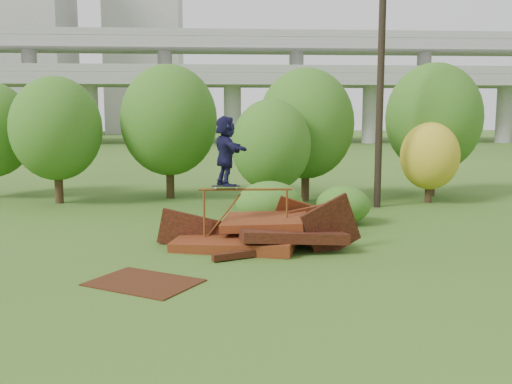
{
  "coord_description": "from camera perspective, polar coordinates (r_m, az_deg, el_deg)",
  "views": [
    {
      "loc": [
        -1.83,
        -13.64,
        3.74
      ],
      "look_at": [
        -0.8,
        2.0,
        1.6
      ],
      "focal_mm": 40.0,
      "sensor_mm": 36.0,
      "label": 1
    }
  ],
  "objects": [
    {
      "name": "tree_4",
      "position": [
        25.22,
        16.99,
        3.45
      ],
      "size": [
        2.48,
        2.48,
        3.42
      ],
      "color": "black",
      "rests_on": "ground"
    },
    {
      "name": "freeway_overpass",
      "position": [
        76.86,
        -2.45,
        12.68
      ],
      "size": [
        160.0,
        15.0,
        13.7
      ],
      "color": "gray",
      "rests_on": "ground"
    },
    {
      "name": "tree_2",
      "position": [
        22.08,
        1.54,
        4.71
      ],
      "size": [
        3.08,
        3.08,
        4.34
      ],
      "color": "black",
      "rests_on": "ground"
    },
    {
      "name": "shrub_left",
      "position": [
        18.89,
        1.36,
        -1.25
      ],
      "size": [
        2.24,
        2.07,
        1.55
      ],
      "primitive_type": "ellipsoid",
      "color": "#245717",
      "rests_on": "ground"
    },
    {
      "name": "tree_5",
      "position": [
        27.3,
        17.34,
        7.07
      ],
      "size": [
        4.31,
        4.31,
        6.06
      ],
      "color": "black",
      "rests_on": "ground"
    },
    {
      "name": "skateboard",
      "position": [
        15.96,
        -3.02,
        0.6
      ],
      "size": [
        0.81,
        0.25,
        0.08
      ],
      "rotation": [
        0.0,
        0.0,
        -0.04
      ],
      "color": "black",
      "rests_on": "grind_rail"
    },
    {
      "name": "tree_0",
      "position": [
        25.34,
        -19.35,
        5.99
      ],
      "size": [
        3.77,
        3.77,
        5.32
      ],
      "color": "black",
      "rests_on": "ground"
    },
    {
      "name": "building_right",
      "position": [
        116.96,
        -10.98,
        12.67
      ],
      "size": [
        14.0,
        14.0,
        28.0
      ],
      "primitive_type": "cube",
      "color": "#9E9E99",
      "rests_on": "ground"
    },
    {
      "name": "grind_rail",
      "position": [
        16.04,
        -1.05,
        -1.28
      ],
      "size": [
        2.63,
        0.16,
        1.68
      ],
      "color": "brown",
      "rests_on": "ground"
    },
    {
      "name": "building_left",
      "position": [
        115.33,
        -22.73,
        14.04
      ],
      "size": [
        18.0,
        16.0,
        35.0
      ],
      "primitive_type": "cube",
      "color": "#9E9E99",
      "rests_on": "ground"
    },
    {
      "name": "skater",
      "position": [
        15.87,
        -3.04,
        4.13
      ],
      "size": [
        1.17,
        1.88,
        1.94
      ],
      "primitive_type": "imported",
      "rotation": [
        0.0,
        0.0,
        1.93
      ],
      "color": "#161539",
      "rests_on": "skateboard"
    },
    {
      "name": "tree_3",
      "position": [
        24.68,
        5.02,
        6.81
      ],
      "size": [
        4.12,
        4.12,
        5.71
      ],
      "color": "black",
      "rests_on": "ground"
    },
    {
      "name": "ground",
      "position": [
        14.26,
        3.77,
        -7.44
      ],
      "size": [
        240.0,
        240.0,
        0.0
      ],
      "primitive_type": "plane",
      "color": "#2D5116",
      "rests_on": "ground"
    },
    {
      "name": "shrub_right",
      "position": [
        19.74,
        8.71,
        -1.29
      ],
      "size": [
        1.86,
        1.71,
        1.32
      ],
      "primitive_type": "ellipsoid",
      "color": "#245717",
      "rests_on": "ground"
    },
    {
      "name": "scrap_pile",
      "position": [
        16.14,
        0.4,
        -4.28
      ],
      "size": [
        5.83,
        3.17,
        1.95
      ],
      "color": "#491D0D",
      "rests_on": "ground"
    },
    {
      "name": "tree_1",
      "position": [
        25.72,
        -8.69,
        7.1
      ],
      "size": [
        4.27,
        4.27,
        5.94
      ],
      "color": "black",
      "rests_on": "ground"
    },
    {
      "name": "utility_pole",
      "position": [
        23.45,
        12.36,
        11.09
      ],
      "size": [
        1.4,
        0.28,
        10.19
      ],
      "color": "black",
      "rests_on": "ground"
    },
    {
      "name": "flat_plate",
      "position": [
        13.13,
        -11.15,
        -8.87
      ],
      "size": [
        2.82,
        2.61,
        0.03
      ],
      "primitive_type": "cube",
      "rotation": [
        0.0,
        0.0,
        -0.55
      ],
      "color": "#3A1B0C",
      "rests_on": "ground"
    }
  ]
}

